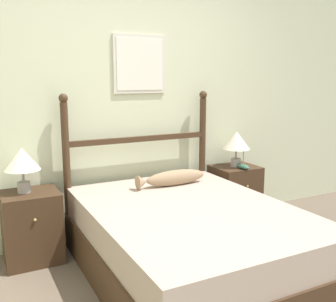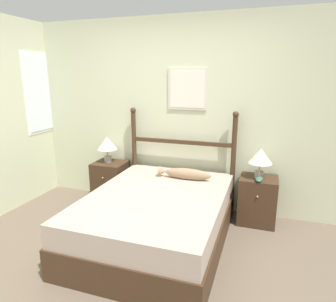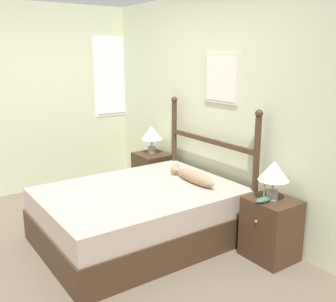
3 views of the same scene
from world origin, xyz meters
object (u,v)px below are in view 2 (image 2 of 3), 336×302
(model_boat, at_px, (259,179))
(bed, at_px, (157,218))
(table_lamp_right, at_px, (260,157))
(fish_pillow, at_px, (185,174))
(table_lamp_left, at_px, (107,144))
(nightstand_right, at_px, (257,200))
(nightstand_left, at_px, (111,182))

(model_boat, bearing_deg, bed, -146.01)
(table_lamp_right, relative_size, fish_pillow, 0.55)
(fish_pillow, bearing_deg, table_lamp_left, 167.90)
(nightstand_right, bearing_deg, table_lamp_right, -115.37)
(table_lamp_right, relative_size, model_boat, 1.89)
(nightstand_right, bearing_deg, model_boat, -90.28)
(table_lamp_left, height_order, fish_pillow, table_lamp_left)
(bed, xyz_separation_m, table_lamp_left, (-1.07, 0.84, 0.58))
(bed, xyz_separation_m, model_boat, (1.03, 0.69, 0.34))
(nightstand_left, relative_size, fish_pillow, 0.89)
(nightstand_left, xyz_separation_m, model_boat, (2.05, -0.13, 0.32))
(nightstand_left, bearing_deg, fish_pillow, -11.47)
(table_lamp_right, bearing_deg, fish_pillow, -165.22)
(nightstand_left, relative_size, table_lamp_right, 1.61)
(nightstand_left, bearing_deg, table_lamp_right, -0.24)
(nightstand_right, distance_m, fish_pillow, 0.97)
(model_boat, relative_size, fish_pillow, 0.29)
(table_lamp_left, relative_size, model_boat, 1.89)
(bed, distance_m, table_lamp_right, 1.43)
(nightstand_left, bearing_deg, model_boat, -3.52)
(nightstand_right, bearing_deg, nightstand_left, 180.00)
(table_lamp_left, distance_m, model_boat, 2.11)
(bed, relative_size, table_lamp_left, 5.31)
(table_lamp_left, xyz_separation_m, model_boat, (2.09, -0.15, -0.24))
(model_boat, bearing_deg, nightstand_left, 176.48)
(table_lamp_left, height_order, table_lamp_right, same)
(table_lamp_right, xyz_separation_m, model_boat, (0.00, -0.12, -0.24))
(bed, relative_size, fish_pillow, 2.94)
(nightstand_left, distance_m, table_lamp_left, 0.56)
(nightstand_left, distance_m, model_boat, 2.08)
(table_lamp_right, xyz_separation_m, fish_pillow, (-0.87, -0.23, -0.23))
(model_boat, bearing_deg, table_lamp_right, 91.68)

